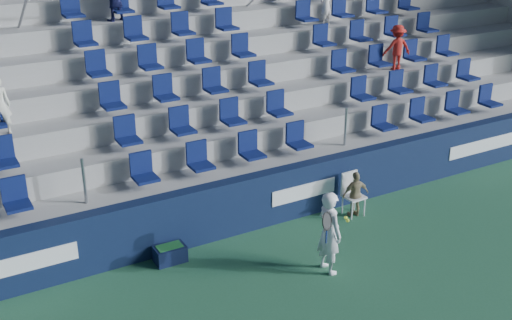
{
  "coord_description": "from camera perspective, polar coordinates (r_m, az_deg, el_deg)",
  "views": [
    {
      "loc": [
        -5.57,
        -7.32,
        6.59
      ],
      "look_at": [
        0.2,
        2.8,
        1.7
      ],
      "focal_mm": 45.0,
      "sensor_mm": 36.0,
      "label": 1
    }
  ],
  "objects": [
    {
      "name": "tennis_player",
      "position": [
        11.91,
        6.53,
        -6.4
      ],
      "size": [
        0.69,
        0.64,
        1.63
      ],
      "color": "white",
      "rests_on": "ground"
    },
    {
      "name": "line_judge",
      "position": [
        14.09,
        8.84,
        -3.03
      ],
      "size": [
        0.65,
        0.36,
        1.04
      ],
      "primitive_type": "imported",
      "rotation": [
        0.0,
        0.0,
        2.97
      ],
      "color": "tan",
      "rests_on": "ground"
    },
    {
      "name": "sponsor_wall",
      "position": [
        13.28,
        -1.49,
        -4.03
      ],
      "size": [
        24.0,
        0.32,
        1.2
      ],
      "color": "#101B3A",
      "rests_on": "ground"
    },
    {
      "name": "ground",
      "position": [
        11.31,
        6.31,
        -13.01
      ],
      "size": [
        70.0,
        70.0,
        0.0
      ],
      "primitive_type": "plane",
      "color": "#296140",
      "rests_on": "ground"
    },
    {
      "name": "line_judge_chair",
      "position": [
        14.19,
        8.48,
        -2.69
      ],
      "size": [
        0.44,
        0.45,
        0.96
      ],
      "color": "white",
      "rests_on": "ground"
    },
    {
      "name": "ball_bin",
      "position": [
        12.54,
        -7.66,
        -8.19
      ],
      "size": [
        0.6,
        0.4,
        0.34
      ],
      "color": "#0E1735",
      "rests_on": "ground"
    },
    {
      "name": "grandstand",
      "position": [
        17.12,
        -9.73,
        7.36
      ],
      "size": [
        24.0,
        8.17,
        6.63
      ],
      "color": "#9B9B96",
      "rests_on": "ground"
    }
  ]
}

